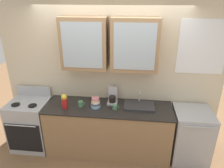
% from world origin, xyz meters
% --- Properties ---
extents(ground_plane, '(10.00, 10.00, 0.00)m').
position_xyz_m(ground_plane, '(0.00, 0.00, 0.00)').
color(ground_plane, brown).
extents(back_wall_unit, '(3.79, 0.41, 2.60)m').
position_xyz_m(back_wall_unit, '(0.01, 0.33, 1.47)').
color(back_wall_unit, beige).
rests_on(back_wall_unit, ground_plane).
extents(counter, '(2.14, 0.67, 0.91)m').
position_xyz_m(counter, '(0.00, 0.00, 0.46)').
color(counter, '#93704C').
rests_on(counter, ground_plane).
extents(stove_range, '(0.67, 0.65, 1.09)m').
position_xyz_m(stove_range, '(-1.43, -0.00, 0.46)').
color(stove_range, '#ADAFB5').
rests_on(stove_range, ground_plane).
extents(sink_faucet, '(0.51, 0.35, 0.23)m').
position_xyz_m(sink_faucet, '(0.52, 0.08, 0.93)').
color(sink_faucet, '#2D2D30').
rests_on(sink_faucet, counter).
extents(bowl_stack, '(0.16, 0.16, 0.18)m').
position_xyz_m(bowl_stack, '(-0.21, -0.03, 0.99)').
color(bowl_stack, '#8CB7E0').
rests_on(bowl_stack, counter).
extents(vase, '(0.10, 0.10, 0.25)m').
position_xyz_m(vase, '(-0.71, -0.11, 1.04)').
color(vase, '#B21E1E').
rests_on(vase, counter).
extents(cup_near_sink, '(0.11, 0.08, 0.08)m').
position_xyz_m(cup_near_sink, '(0.12, -0.06, 0.95)').
color(cup_near_sink, '#4C7F59').
rests_on(cup_near_sink, counter).
extents(cup_near_bowls, '(0.12, 0.08, 0.09)m').
position_xyz_m(cup_near_bowls, '(-0.46, -0.03, 0.96)').
color(cup_near_bowls, '#4C7F59').
rests_on(cup_near_bowls, counter).
extents(dishwasher, '(0.60, 0.65, 0.91)m').
position_xyz_m(dishwasher, '(1.40, -0.00, 0.46)').
color(dishwasher, '#ADAFB5').
rests_on(dishwasher, ground_plane).
extents(coffee_maker, '(0.17, 0.20, 0.29)m').
position_xyz_m(coffee_maker, '(0.06, 0.18, 1.02)').
color(coffee_maker, '#B7B7BC').
rests_on(coffee_maker, counter).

